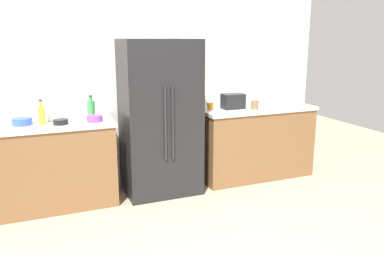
% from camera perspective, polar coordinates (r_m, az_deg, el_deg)
% --- Properties ---
extents(kitchen_back_panel, '(4.63, 0.10, 3.03)m').
position_cam_1_polar(kitchen_back_panel, '(4.56, -7.52, 10.30)').
color(kitchen_back_panel, silver).
rests_on(kitchen_back_panel, ground_plane).
extents(counter_left, '(1.20, 0.60, 0.90)m').
position_cam_1_polar(counter_left, '(4.26, -19.47, -5.17)').
color(counter_left, brown).
rests_on(counter_left, ground_plane).
extents(counter_right, '(1.45, 0.60, 0.90)m').
position_cam_1_polar(counter_right, '(4.95, 9.23, -2.09)').
color(counter_right, brown).
rests_on(counter_right, ground_plane).
extents(refrigerator, '(0.82, 0.63, 1.72)m').
position_cam_1_polar(refrigerator, '(4.31, -4.75, 1.42)').
color(refrigerator, black).
rests_on(refrigerator, ground_plane).
extents(toaster, '(0.26, 0.17, 0.18)m').
position_cam_1_polar(toaster, '(4.68, 6.08, 3.88)').
color(toaster, black).
rests_on(toaster, counter_right).
extents(bottle_a, '(0.08, 0.08, 0.24)m').
position_cam_1_polar(bottle_a, '(4.26, -14.70, 2.69)').
color(bottle_a, green).
rests_on(bottle_a, counter_left).
extents(bottle_b, '(0.07, 0.07, 0.25)m').
position_cam_1_polar(bottle_b, '(4.08, -21.34, 1.78)').
color(bottle_b, yellow).
rests_on(bottle_b, counter_left).
extents(cup_a, '(0.07, 0.07, 0.08)m').
position_cam_1_polar(cup_a, '(4.62, 2.74, 3.16)').
color(cup_a, orange).
rests_on(cup_a, counter_right).
extents(cup_b, '(0.07, 0.07, 0.11)m').
position_cam_1_polar(cup_b, '(4.23, -20.39, 1.62)').
color(cup_b, white).
rests_on(cup_b, counter_left).
extents(cup_c, '(0.09, 0.09, 0.11)m').
position_cam_1_polar(cup_c, '(4.69, 9.26, 3.35)').
color(cup_c, brown).
rests_on(cup_c, counter_right).
extents(bowl_a, '(0.19, 0.19, 0.07)m').
position_cam_1_polar(bowl_a, '(4.14, -23.79, 0.82)').
color(bowl_a, blue).
rests_on(bowl_a, counter_left).
extents(bowl_b, '(0.15, 0.15, 0.05)m').
position_cam_1_polar(bowl_b, '(4.03, -18.83, 0.81)').
color(bowl_b, black).
rests_on(bowl_b, counter_left).
extents(bowl_c, '(0.16, 0.16, 0.06)m').
position_cam_1_polar(bowl_c, '(4.07, -14.20, 1.30)').
color(bowl_c, purple).
rests_on(bowl_c, counter_left).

